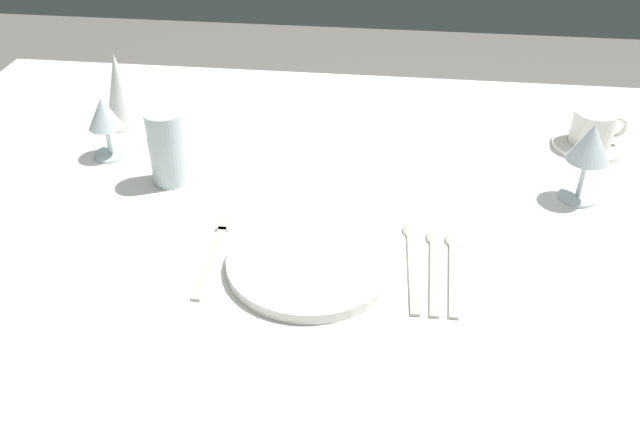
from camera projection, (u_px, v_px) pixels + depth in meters
dining_table at (345, 234)px, 1.28m from camera, size 1.80×1.11×0.74m
dinner_plate at (311, 262)px, 1.06m from camera, size 0.26×0.26×0.02m
fork_outer at (214, 251)px, 1.09m from camera, size 0.02×0.21×0.00m
spoon_soup at (412, 255)px, 1.09m from camera, size 0.03×0.23×0.01m
spoon_dessert at (434, 260)px, 1.08m from camera, size 0.03×0.21×0.01m
spoon_tea at (454, 262)px, 1.07m from camera, size 0.03×0.21×0.01m
saucer_left at (588, 145)px, 1.38m from camera, size 0.14×0.14×0.01m
coffee_cup_left at (594, 127)px, 1.36m from camera, size 0.11×0.08×0.07m
wine_glass_centre at (590, 147)px, 1.17m from camera, size 0.07×0.07×0.15m
wine_glass_left at (104, 117)px, 1.31m from camera, size 0.07×0.07×0.12m
drink_tumbler at (168, 152)px, 1.24m from camera, size 0.07×0.07×0.14m
napkin_folded at (120, 91)px, 1.42m from camera, size 0.08×0.08×0.16m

